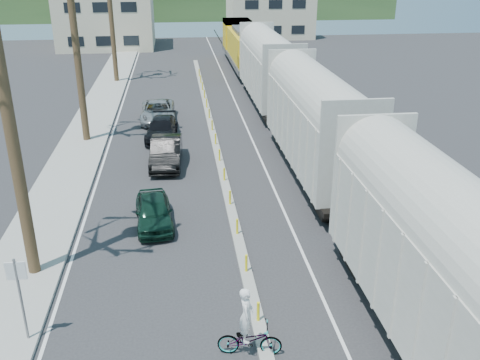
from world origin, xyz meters
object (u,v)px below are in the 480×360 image
object	(u,v)px
car_lead	(154,211)
street_sign	(19,289)
cyclist	(249,334)
car_second	(166,152)

from	to	relation	value
car_lead	street_sign	bearing A→B (deg)	-121.14
street_sign	cyclist	xyz separation A→B (m)	(6.80, -1.37, -1.23)
car_lead	car_second	xyz separation A→B (m)	(0.51, 7.52, 0.12)
street_sign	car_lead	size ratio (longest dim) A/B	0.73
car_lead	car_second	bearing A→B (deg)	81.17
street_sign	car_second	world-z (taller)	street_sign
car_lead	cyclist	bearing A→B (deg)	-75.85
car_lead	cyclist	distance (m)	9.44
car_lead	cyclist	size ratio (longest dim) A/B	1.75
cyclist	street_sign	bearing A→B (deg)	88.21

